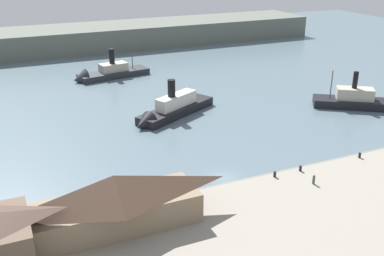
% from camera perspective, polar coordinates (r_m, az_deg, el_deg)
% --- Properties ---
extents(ground_plane, '(320.00, 320.00, 0.00)m').
position_cam_1_polar(ground_plane, '(75.42, 3.92, -6.25)').
color(ground_plane, slate).
extents(quay_promenade, '(110.00, 36.00, 1.20)m').
position_cam_1_polar(quay_promenade, '(59.62, 14.10, -14.75)').
color(quay_promenade, gray).
rests_on(quay_promenade, ground).
extents(seawall_edge, '(110.00, 0.80, 1.00)m').
position_cam_1_polar(seawall_edge, '(72.42, 5.26, -7.13)').
color(seawall_edge, slate).
rests_on(seawall_edge, ground).
extents(ferry_shed_west_terminal, '(22.27, 7.56, 7.57)m').
position_cam_1_polar(ferry_shed_west_terminal, '(59.89, -9.65, -9.05)').
color(ferry_shed_west_terminal, '#847056').
rests_on(ferry_shed_west_terminal, quay_promenade).
extents(pedestrian_walking_west, '(0.40, 0.40, 1.63)m').
position_cam_1_polar(pedestrian_walking_west, '(73.11, 15.04, -6.26)').
color(pedestrian_walking_west, '#3D4C42').
rests_on(pedestrian_walking_west, quay_promenade).
extents(mooring_post_center_east, '(0.44, 0.44, 0.90)m').
position_cam_1_polar(mooring_post_center_east, '(84.33, 20.31, -3.23)').
color(mooring_post_center_east, black).
rests_on(mooring_post_center_east, quay_promenade).
extents(mooring_post_center_west, '(0.44, 0.44, 0.90)m').
position_cam_1_polar(mooring_post_center_west, '(73.98, 10.35, -5.74)').
color(mooring_post_center_west, black).
rests_on(mooring_post_center_west, quay_promenade).
extents(mooring_post_east, '(0.44, 0.44, 0.90)m').
position_cam_1_polar(mooring_post_east, '(76.72, 13.46, -4.95)').
color(mooring_post_east, black).
rests_on(mooring_post_east, quay_promenade).
extents(mooring_post_west, '(0.44, 0.44, 0.90)m').
position_cam_1_polar(mooring_post_west, '(67.74, 0.27, -8.11)').
color(mooring_post_west, black).
rests_on(mooring_post_west, quay_promenade).
extents(ferry_outer_harbor, '(22.82, 15.39, 9.86)m').
position_cam_1_polar(ferry_outer_harbor, '(100.75, -2.82, 2.24)').
color(ferry_outer_harbor, black).
rests_on(ferry_outer_harbor, ground).
extents(ferry_moored_west, '(22.98, 9.65, 10.19)m').
position_cam_1_polar(ferry_moored_west, '(133.60, -10.91, 6.70)').
color(ferry_moored_west, '#23282D').
rests_on(ferry_moored_west, ground).
extents(ferry_departing_north, '(19.63, 15.66, 10.19)m').
position_cam_1_polar(ferry_departing_north, '(114.11, 20.67, 3.17)').
color(ferry_departing_north, black).
rests_on(ferry_departing_north, ground).
extents(far_headland, '(180.00, 24.00, 8.00)m').
position_cam_1_polar(far_headland, '(174.35, -13.32, 10.94)').
color(far_headland, '#60665B').
rests_on(far_headland, ground).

